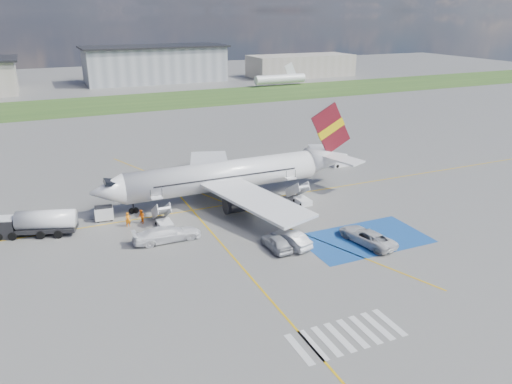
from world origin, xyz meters
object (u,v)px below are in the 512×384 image
(belt_loader, at_px, (343,163))
(van_white_b, at_px, (167,232))
(gpu_cart, at_px, (104,214))
(fuel_tanker, at_px, (37,225))
(van_white_a, at_px, (367,234))
(car_silver_b, at_px, (291,239))
(airliner, at_px, (233,174))
(car_silver_a, at_px, (276,242))

(belt_loader, distance_m, van_white_b, 37.51)
(gpu_cart, relative_size, van_white_b, 0.41)
(fuel_tanker, height_order, van_white_a, fuel_tanker)
(gpu_cart, distance_m, car_silver_b, 23.25)
(fuel_tanker, xyz_separation_m, gpu_cart, (7.52, 1.35, -0.43))
(fuel_tanker, relative_size, belt_loader, 1.83)
(belt_loader, relative_size, car_silver_b, 0.95)
(gpu_cart, bearing_deg, van_white_b, -51.68)
(fuel_tanker, distance_m, belt_loader, 47.63)
(airliner, relative_size, car_silver_a, 7.88)
(gpu_cart, height_order, van_white_b, van_white_b)
(fuel_tanker, distance_m, van_white_a, 36.89)
(belt_loader, height_order, car_silver_b, car_silver_b)
(fuel_tanker, distance_m, gpu_cart, 7.65)
(airliner, height_order, belt_loader, airliner)
(car_silver_a, height_order, van_white_a, van_white_a)
(gpu_cart, bearing_deg, belt_loader, 17.12)
(van_white_a, bearing_deg, car_silver_b, -28.97)
(fuel_tanker, bearing_deg, van_white_a, -9.10)
(car_silver_a, xyz_separation_m, van_white_a, (9.69, -2.73, 0.23))
(car_silver_b, bearing_deg, fuel_tanker, -44.43)
(van_white_b, bearing_deg, belt_loader, -63.73)
(airliner, bearing_deg, car_silver_a, -95.66)
(belt_loader, bearing_deg, car_silver_b, -138.08)
(car_silver_a, relative_size, van_white_b, 0.83)
(car_silver_a, bearing_deg, gpu_cart, -46.11)
(gpu_cart, relative_size, car_silver_a, 0.49)
(fuel_tanker, relative_size, car_silver_a, 1.92)
(fuel_tanker, relative_size, van_white_b, 1.59)
(airliner, distance_m, van_white_a, 20.74)
(airliner, relative_size, belt_loader, 7.54)
(van_white_a, relative_size, van_white_b, 0.97)
(belt_loader, distance_m, car_silver_a, 33.05)
(airliner, bearing_deg, fuel_tanker, -175.31)
(airliner, bearing_deg, van_white_b, -141.03)
(car_silver_b, xyz_separation_m, van_white_a, (7.97, -2.73, 0.18))
(gpu_cart, xyz_separation_m, van_white_b, (5.48, -8.79, 0.29))
(car_silver_a, bearing_deg, airliner, -96.79)
(fuel_tanker, bearing_deg, car_silver_a, -13.38)
(fuel_tanker, distance_m, van_white_b, 14.97)
(belt_loader, relative_size, van_white_b, 0.87)
(airliner, height_order, car_silver_a, airliner)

